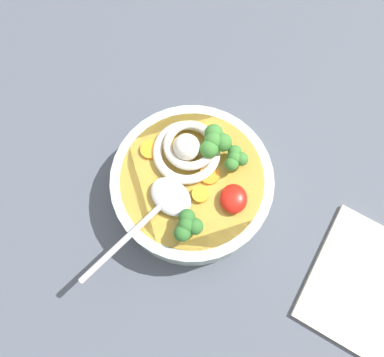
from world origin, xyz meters
TOP-DOWN VIEW (x-y plane):
  - table_slab at (0.00, 0.00)cm, footprint 91.82×91.82cm
  - soup_bowl at (-0.09, -3.99)cm, footprint 22.06×22.06cm
  - noodle_pile at (3.57, -3.07)cm, footprint 10.15×9.95cm
  - soup_spoon at (-4.09, -0.58)cm, footprint 15.29×13.75cm
  - chili_sauce_dollop at (-2.67, -9.58)cm, footprint 3.96×3.56cm
  - broccoli_floret_beside_noodles at (-6.86, -4.01)cm, footprint 4.15×3.57cm
  - broccoli_floret_beside_chili at (4.43, -6.59)cm, footprint 4.85×4.17cm
  - broccoli_floret_rear at (2.56, -9.47)cm, footprint 3.62×3.11cm
  - carrot_slice_far at (-2.31, -5.25)cm, footprint 2.23×2.23cm
  - carrot_slice_right at (0.56, -6.29)cm, footprint 2.73×2.73cm
  - carrot_slice_near_spoon at (3.47, 2.04)cm, footprint 2.67×2.67cm
  - folded_napkin at (-11.31, -28.49)cm, footprint 21.61×19.77cm

SIDE VIEW (x-z plane):
  - table_slab at x=0.00cm, z-range 0.00..2.54cm
  - folded_napkin at x=-11.31cm, z-range 2.54..3.34cm
  - soup_bowl at x=-0.09cm, z-range 2.64..8.82cm
  - carrot_slice_right at x=0.56cm, z-range 8.72..9.19cm
  - carrot_slice_near_spoon at x=3.47cm, z-range 8.72..9.26cm
  - carrot_slice_far at x=-2.31cm, z-range 8.72..9.48cm
  - soup_spoon at x=-4.09cm, z-range 8.72..10.32cm
  - chili_sauce_dollop at x=-2.67cm, z-range 8.72..10.50cm
  - noodle_pile at x=3.57cm, z-range 7.95..12.03cm
  - broccoli_floret_rear at x=2.56cm, z-range 9.08..11.94cm
  - broccoli_floret_beside_noodles at x=-6.86cm, z-range 9.13..12.41cm
  - broccoli_floret_beside_chili at x=4.43cm, z-range 9.20..13.03cm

